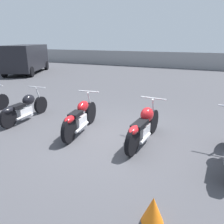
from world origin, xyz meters
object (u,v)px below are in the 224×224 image
motorcycle_slot_1 (25,108)px  traffic_cone_near (153,210)px  motorcycle_slot_2 (80,117)px  motorcycle_slot_3 (144,126)px  parked_van (26,58)px

motorcycle_slot_1 → traffic_cone_near: motorcycle_slot_1 is taller
motorcycle_slot_2 → traffic_cone_near: size_ratio=5.10×
motorcycle_slot_3 → parked_van: 13.99m
motorcycle_slot_1 → parked_van: size_ratio=0.38×
parked_van → motorcycle_slot_3: bearing=-60.1°
motorcycle_slot_1 → motorcycle_slot_3: (3.84, 0.02, 0.04)m
motorcycle_slot_2 → traffic_cone_near: 3.44m
motorcycle_slot_2 → motorcycle_slot_3: 1.75m
motorcycle_slot_1 → traffic_cone_near: (4.70, -2.29, -0.20)m
motorcycle_slot_1 → motorcycle_slot_3: motorcycle_slot_3 is taller
motorcycle_slot_1 → motorcycle_slot_2: (2.09, -0.06, 0.03)m
motorcycle_slot_1 → parked_van: 11.04m
traffic_cone_near → parked_van: bearing=141.0°
motorcycle_slot_3 → traffic_cone_near: size_ratio=5.09×
parked_van → traffic_cone_near: parked_van is taller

